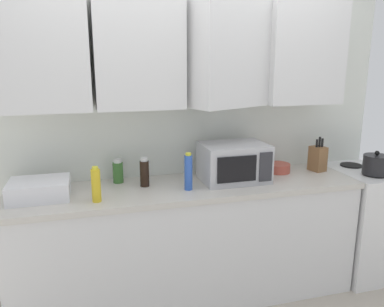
# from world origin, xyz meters

# --- Properties ---
(wall_back_with_cabinets) EXTENTS (3.39, 0.53, 2.60)m
(wall_back_with_cabinets) POSITION_xyz_m (-0.00, -0.07, 1.58)
(wall_back_with_cabinets) COLOR silver
(wall_back_with_cabinets) RESTS_ON ground_plane
(counter_run) EXTENTS (2.52, 0.63, 0.90)m
(counter_run) POSITION_xyz_m (0.00, -0.30, 0.45)
(counter_run) COLOR silver
(counter_run) RESTS_ON ground_plane
(stove_range) EXTENTS (0.76, 0.64, 0.91)m
(stove_range) POSITION_xyz_m (1.65, -0.32, 0.45)
(stove_range) COLOR silver
(stove_range) RESTS_ON ground_plane
(kettle) EXTENTS (0.19, 0.19, 0.19)m
(kettle) POSITION_xyz_m (1.48, -0.46, 0.99)
(kettle) COLOR black
(kettle) RESTS_ON stove_range
(microwave) EXTENTS (0.48, 0.37, 0.28)m
(microwave) POSITION_xyz_m (0.36, -0.28, 1.04)
(microwave) COLOR #B7B7BC
(microwave) RESTS_ON counter_run
(dish_rack) EXTENTS (0.38, 0.30, 0.12)m
(dish_rack) POSITION_xyz_m (-1.01, -0.30, 0.96)
(dish_rack) COLOR silver
(dish_rack) RESTS_ON counter_run
(knife_block) EXTENTS (0.13, 0.14, 0.28)m
(knife_block) POSITION_xyz_m (1.11, -0.22, 1.00)
(knife_block) COLOR brown
(knife_block) RESTS_ON counter_run
(bottle_green_oil) EXTENTS (0.08, 0.08, 0.18)m
(bottle_green_oil) POSITION_xyz_m (-0.48, -0.10, 0.98)
(bottle_green_oil) COLOR #386B2D
(bottle_green_oil) RESTS_ON counter_run
(bottle_soy_dark) EXTENTS (0.07, 0.07, 0.21)m
(bottle_soy_dark) POSITION_xyz_m (-0.31, -0.24, 1.00)
(bottle_soy_dark) COLOR black
(bottle_soy_dark) RESTS_ON counter_run
(bottle_yellow_mustard) EXTENTS (0.06, 0.06, 0.23)m
(bottle_yellow_mustard) POSITION_xyz_m (-0.65, -0.46, 1.01)
(bottle_yellow_mustard) COLOR gold
(bottle_yellow_mustard) RESTS_ON counter_run
(bottle_blue_cleaner) EXTENTS (0.06, 0.06, 0.26)m
(bottle_blue_cleaner) POSITION_xyz_m (-0.02, -0.40, 1.03)
(bottle_blue_cleaner) COLOR #2D56B7
(bottle_blue_cleaner) RESTS_ON counter_run
(bowl_ceramic_small) EXTENTS (0.19, 0.19, 0.07)m
(bowl_ceramic_small) POSITION_xyz_m (0.79, -0.18, 0.94)
(bowl_ceramic_small) COLOR #B24C3D
(bowl_ceramic_small) RESTS_ON counter_run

